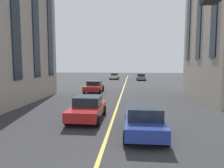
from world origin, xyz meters
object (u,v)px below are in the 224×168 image
Objects in this scene: car_red_parked_a at (94,86)px; car_grey_far at (141,77)px; car_red_mid at (88,108)px; car_silver_oncoming at (114,76)px; car_blue_trailing at (144,120)px.

car_red_parked_a is 1.13× the size of car_grey_far.
car_red_mid is at bearing 171.45° from car_grey_far.
car_red_mid is 31.37m from car_grey_far.
car_red_parked_a is (-21.79, 0.57, 0.00)m from car_silver_oncoming.
car_red_mid reaches higher than car_red_parked_a.
car_silver_oncoming is 1.00× the size of car_red_parked_a.
car_red_mid is 33.59m from car_silver_oncoming.
car_red_parked_a is at bearing 8.80° from car_red_mid.
car_grey_far is (19.24, -6.49, -0.00)m from car_red_parked_a.
car_grey_far is at bearing -18.63° from car_red_parked_a.
car_silver_oncoming is 6.44m from car_grey_far.
car_blue_trailing and car_red_mid have the same top height.
car_blue_trailing reaches higher than car_silver_oncoming.
car_silver_oncoming is at bearing 66.72° from car_grey_far.
car_blue_trailing is at bearing -126.21° from car_red_mid.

